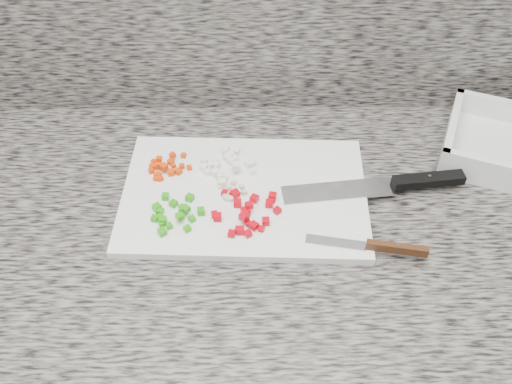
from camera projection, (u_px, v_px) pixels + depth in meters
cabinet at (237, 349)px, 1.31m from camera, size 3.92×0.62×0.86m
countertop at (230, 220)px, 0.98m from camera, size 3.96×0.64×0.04m
cutting_board at (244, 195)px, 0.99m from camera, size 0.43×0.30×0.01m
carrot_pile at (165, 167)px, 1.02m from camera, size 0.08×0.07×0.02m
onion_pile at (228, 165)px, 1.02m from camera, size 0.10×0.11×0.02m
green_pepper_pile at (173, 213)px, 0.94m from camera, size 0.09×0.09×0.02m
red_pepper_pile at (246, 213)px, 0.94m from camera, size 0.12×0.10×0.02m
garlic_pile at (232, 192)px, 0.98m from camera, size 0.05×0.05×0.01m
chef_knife at (398, 184)px, 0.99m from camera, size 0.32×0.07×0.02m
paring_knife at (381, 247)px, 0.89m from camera, size 0.19×0.05×0.02m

